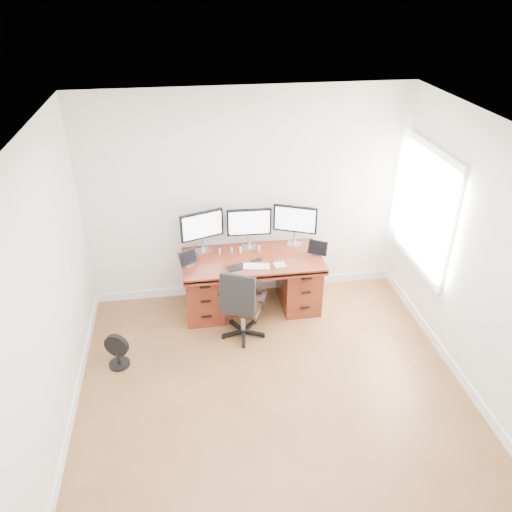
{
  "coord_description": "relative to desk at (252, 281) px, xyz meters",
  "views": [
    {
      "loc": [
        -0.74,
        -3.39,
        3.81
      ],
      "look_at": [
        0.0,
        1.5,
        0.95
      ],
      "focal_mm": 35.0,
      "sensor_mm": 36.0,
      "label": 1
    }
  ],
  "objects": [
    {
      "name": "tablet_right",
      "position": [
        0.8,
        -0.08,
        0.43
      ],
      "size": [
        0.24,
        0.18,
        0.19
      ],
      "rotation": [
        0.0,
        0.0,
        -0.51
      ],
      "color": "silver",
      "rests_on": "desk"
    },
    {
      "name": "trackpad",
      "position": [
        0.3,
        -0.24,
        0.35
      ],
      "size": [
        0.15,
        0.15,
        0.01
      ],
      "primitive_type": "cube",
      "rotation": [
        0.0,
        0.0,
        0.13
      ],
      "color": "#B5B7BC",
      "rests_on": "desk"
    },
    {
      "name": "drawing_tablet",
      "position": [
        -0.22,
        -0.23,
        0.35
      ],
      "size": [
        0.25,
        0.2,
        0.01
      ],
      "primitive_type": "cube",
      "rotation": [
        0.0,
        0.0,
        0.32
      ],
      "color": "black",
      "rests_on": "desk"
    },
    {
      "name": "desk",
      "position": [
        0.0,
        0.0,
        0.0
      ],
      "size": [
        1.7,
        0.8,
        0.75
      ],
      "color": "#5E2212",
      "rests_on": "ground"
    },
    {
      "name": "ground",
      "position": [
        0.0,
        -1.83,
        -0.4
      ],
      "size": [
        4.5,
        4.5,
        0.0
      ],
      "primitive_type": "plane",
      "color": "brown",
      "rests_on": "ground"
    },
    {
      "name": "monitor_left",
      "position": [
        -0.58,
        0.24,
        0.68
      ],
      "size": [
        0.53,
        0.21,
        0.53
      ],
      "rotation": [
        0.0,
        0.0,
        0.33
      ],
      "color": "silver",
      "rests_on": "desk"
    },
    {
      "name": "keyboard",
      "position": [
        0.02,
        -0.25,
        0.36
      ],
      "size": [
        0.33,
        0.19,
        0.01
      ],
      "primitive_type": "cube",
      "rotation": [
        0.0,
        0.0,
        -0.18
      ],
      "color": "white",
      "rests_on": "desk"
    },
    {
      "name": "tablet_left",
      "position": [
        -0.77,
        -0.08,
        0.43
      ],
      "size": [
        0.24,
        0.19,
        0.19
      ],
      "rotation": [
        0.0,
        0.0,
        0.59
      ],
      "color": "silver",
      "rests_on": "desk"
    },
    {
      "name": "phone",
      "position": [
        0.04,
        -0.1,
        0.35
      ],
      "size": [
        0.13,
        0.1,
        0.01
      ],
      "primitive_type": "cube",
      "rotation": [
        0.0,
        0.0,
        0.42
      ],
      "color": "black",
      "rests_on": "desk"
    },
    {
      "name": "monitor_right",
      "position": [
        0.58,
        0.24,
        0.68
      ],
      "size": [
        0.52,
        0.25,
        0.53
      ],
      "rotation": [
        0.0,
        0.0,
        -0.41
      ],
      "color": "silver",
      "rests_on": "desk"
    },
    {
      "name": "figurine_purple",
      "position": [
        -0.39,
        0.12,
        0.4
      ],
      "size": [
        0.03,
        0.03,
        0.09
      ],
      "color": "#9C5CD9",
      "rests_on": "desk"
    },
    {
      "name": "figurine_pink",
      "position": [
        0.1,
        0.12,
        0.4
      ],
      "size": [
        0.03,
        0.03,
        0.09
      ],
      "color": "#D86196",
      "rests_on": "desk"
    },
    {
      "name": "floor_fan",
      "position": [
        -1.61,
        -0.87,
        -0.21
      ],
      "size": [
        0.27,
        0.23,
        0.4
      ],
      "rotation": [
        0.0,
        0.0,
        -0.38
      ],
      "color": "black",
      "rests_on": "ground"
    },
    {
      "name": "back_wall",
      "position": [
        0.0,
        0.42,
        0.95
      ],
      "size": [
        4.0,
        0.1,
        2.7
      ],
      "primitive_type": "cube",
      "color": "white",
      "rests_on": "ground"
    },
    {
      "name": "monitor_center",
      "position": [
        -0.0,
        0.24,
        0.68
      ],
      "size": [
        0.55,
        0.15,
        0.53
      ],
      "rotation": [
        0.0,
        0.0,
        -0.04
      ],
      "color": "silver",
      "rests_on": "desk"
    },
    {
      "name": "figurine_blue",
      "position": [
        -0.24,
        0.12,
        0.4
      ],
      "size": [
        0.03,
        0.03,
        0.09
      ],
      "color": "#4D80DC",
      "rests_on": "desk"
    },
    {
      "name": "figurine_yellow",
      "position": [
        -0.13,
        0.12,
        0.4
      ],
      "size": [
        0.03,
        0.03,
        0.09
      ],
      "color": "#D7C557",
      "rests_on": "desk"
    },
    {
      "name": "office_chair",
      "position": [
        -0.2,
        -0.58,
        -0.09
      ],
      "size": [
        0.66,
        0.66,
        0.93
      ],
      "rotation": [
        0.0,
        0.0,
        -0.43
      ],
      "color": "black",
      "rests_on": "ground"
    },
    {
      "name": "right_wall",
      "position": [
        2.0,
        -1.72,
        0.95
      ],
      "size": [
        0.1,
        4.5,
        2.7
      ],
      "color": "white",
      "rests_on": "ground"
    }
  ]
}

